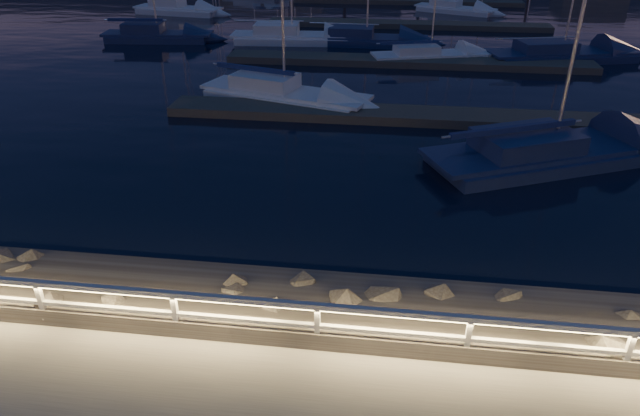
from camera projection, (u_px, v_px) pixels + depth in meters
The scene contains 13 objects.
ground at pixel (415, 354), 11.58m from camera, with size 400.00×400.00×0.00m, color #A29E93.
harbor_water at pixel (407, 51), 39.32m from camera, with size 400.00×440.00×0.60m.
guard_rail at pixel (414, 323), 11.23m from camera, with size 44.11×0.12×1.06m.
floating_docks at pixel (407, 39), 40.17m from camera, with size 22.00×36.00×0.40m.
sailboat_b at pixel (281, 92), 27.98m from camera, with size 8.76×4.85×14.41m.
sailboat_c at pixel (427, 55), 35.15m from camera, with size 7.46×4.00×12.20m.
sailboat_d at pixel (547, 150), 21.44m from camera, with size 10.23×6.71×16.93m.
sailboat_e at pixel (155, 34), 40.34m from camera, with size 7.78×3.04×13.00m.
sailboat_g at pixel (363, 38), 39.39m from camera, with size 8.41×2.82×14.09m.
sailboat_i at pixel (176, 8), 50.20m from camera, with size 8.08×3.55×13.40m.
sailboat_j at pixel (289, 36), 39.89m from camera, with size 8.60×3.15×14.37m.
sailboat_k at pixel (453, 8), 50.94m from camera, with size 7.30×4.70×12.09m.
sailboat_l at pixel (559, 53), 35.39m from camera, with size 9.65×4.97×15.73m.
Camera 1 is at (-0.76, -8.98, 8.09)m, focal length 32.00 mm.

